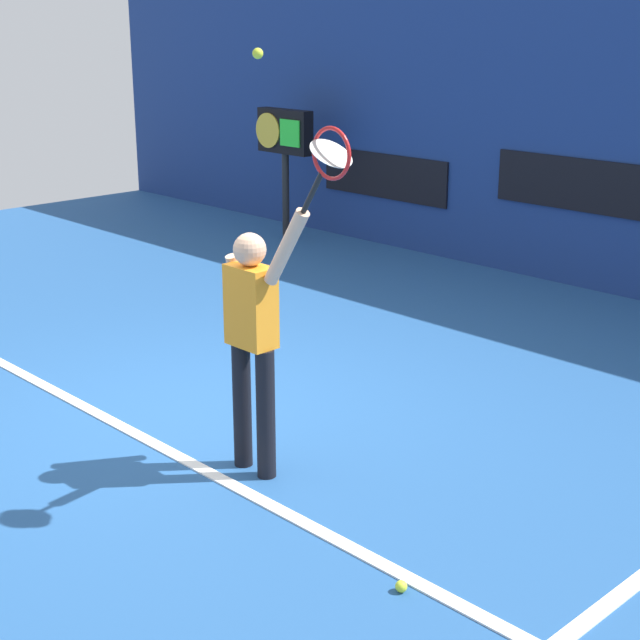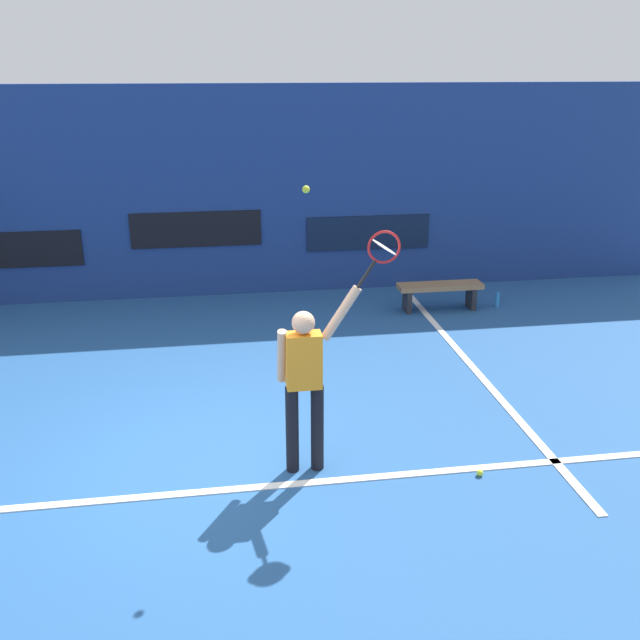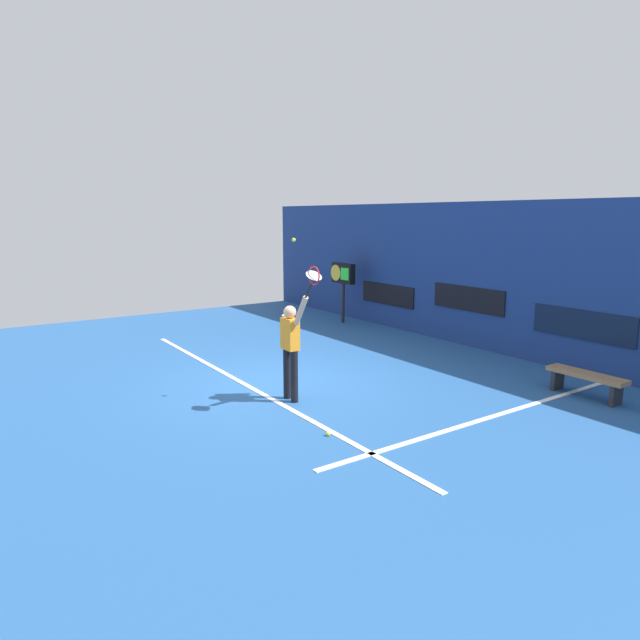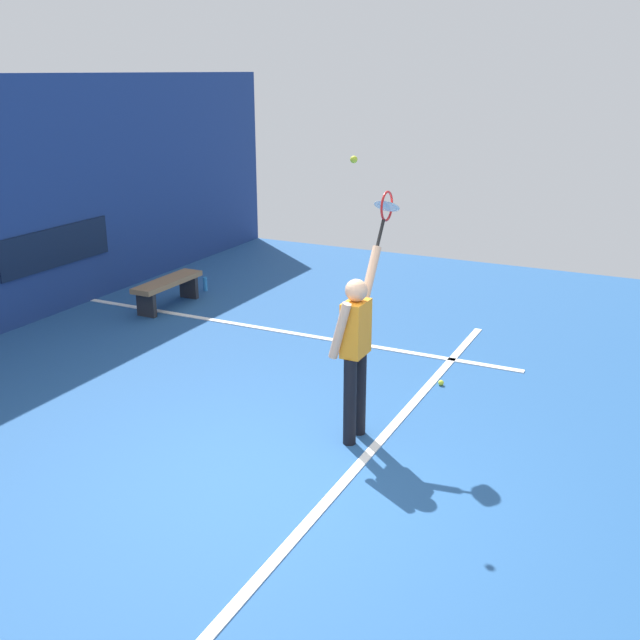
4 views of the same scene
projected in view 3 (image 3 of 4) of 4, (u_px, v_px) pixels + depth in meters
ground_plane at (275, 382)px, 10.84m from camera, size 18.00×18.00×0.00m
back_wall at (472, 275)px, 13.62m from camera, size 18.00×0.20×3.55m
sponsor_banner_center at (468, 299)px, 13.66m from camera, size 2.20×0.03×0.60m
sponsor_banner_portside at (387, 294)px, 16.14m from camera, size 2.20×0.03×0.60m
sponsor_banner_starboard at (582, 325)px, 11.25m from camera, size 2.20×0.03×0.60m
court_baseline at (249, 387)px, 10.53m from camera, size 10.00×0.10×0.01m
court_sideline at (494, 416)px, 8.98m from camera, size 0.10×7.00×0.01m
tennis_player at (291, 344)px, 9.60m from camera, size 0.79×0.31×1.92m
tennis_racket at (313, 277)px, 8.78m from camera, size 0.47×0.27×0.60m
tennis_ball at (294, 240)px, 9.27m from camera, size 0.07×0.07×0.07m
scoreboard_clock at (343, 276)px, 16.64m from camera, size 0.96×0.20×1.81m
court_bench at (586, 379)px, 9.89m from camera, size 1.40×0.36×0.45m
spare_ball at (328, 434)px, 8.18m from camera, size 0.07×0.07×0.07m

